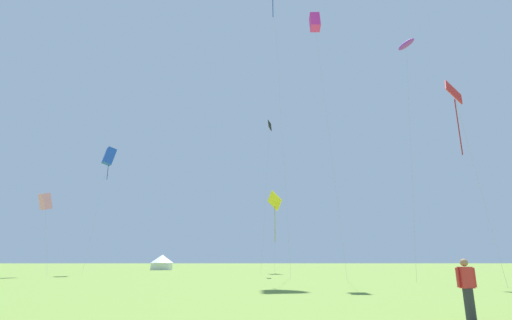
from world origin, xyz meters
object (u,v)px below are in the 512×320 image
at_px(kite_black_diamond, 269,129).
at_px(person_spectator, 468,290).
at_px(kite_magenta_box, 315,22).
at_px(kite_yellow_diamond, 275,203).
at_px(kite_pink_box, 45,201).
at_px(kite_blue_box, 109,156).
at_px(festival_tent_center, 162,261).
at_px(kite_red_diamond, 454,96).
at_px(kite_purple_parafoil, 406,45).

height_order(kite_black_diamond, person_spectator, kite_black_diamond).
bearing_deg(kite_magenta_box, kite_yellow_diamond, 99.47).
bearing_deg(kite_black_diamond, kite_yellow_diamond, 80.81).
height_order(kite_yellow_diamond, kite_magenta_box, kite_magenta_box).
relative_size(kite_magenta_box, kite_pink_box, 2.96).
bearing_deg(kite_blue_box, kite_pink_box, -119.54).
height_order(kite_black_diamond, festival_tent_center, kite_black_diamond).
relative_size(kite_black_diamond, festival_tent_center, 4.99).
distance_m(kite_yellow_diamond, person_spectator, 43.29).
relative_size(kite_red_diamond, kite_magenta_box, 0.56).
bearing_deg(kite_purple_parafoil, kite_red_diamond, -90.35).
distance_m(kite_yellow_diamond, festival_tent_center, 26.55).
relative_size(kite_yellow_diamond, kite_pink_box, 1.25).
bearing_deg(kite_black_diamond, kite_blue_box, 174.33).
distance_m(kite_blue_box, kite_pink_box, 10.82).
height_order(kite_blue_box, kite_pink_box, kite_blue_box).
xyz_separation_m(kite_yellow_diamond, festival_tent_center, (-19.16, 16.48, -8.14)).
distance_m(kite_black_diamond, kite_pink_box, 28.17).
relative_size(kite_black_diamond, kite_blue_box, 1.21).
relative_size(kite_blue_box, kite_yellow_diamond, 1.46).
relative_size(kite_yellow_diamond, festival_tent_center, 2.83).
relative_size(kite_magenta_box, kite_purple_parafoil, 1.20).
bearing_deg(kite_red_diamond, kite_pink_box, 156.13).
height_order(kite_purple_parafoil, festival_tent_center, kite_purple_parafoil).
bearing_deg(person_spectator, kite_magenta_box, 88.88).
distance_m(kite_pink_box, festival_tent_center, 29.10).
relative_size(person_spectator, festival_tent_center, 0.43).
bearing_deg(festival_tent_center, kite_purple_parafoil, -50.39).
bearing_deg(festival_tent_center, kite_red_diamond, -55.12).
bearing_deg(kite_yellow_diamond, kite_blue_box, -170.46).
bearing_deg(kite_black_diamond, kite_magenta_box, -72.47).
xyz_separation_m(kite_red_diamond, kite_blue_box, (-34.41, 24.01, 1.76)).
height_order(kite_red_diamond, kite_pink_box, kite_red_diamond).
height_order(kite_pink_box, person_spectator, kite_pink_box).
distance_m(kite_magenta_box, person_spectator, 34.07).
distance_m(kite_red_diamond, person_spectator, 21.26).
bearing_deg(kite_red_diamond, festival_tent_center, 124.88).
xyz_separation_m(kite_magenta_box, kite_purple_parafoil, (8.57, -1.76, -3.67)).
relative_size(kite_black_diamond, kite_purple_parafoil, 0.89).
xyz_separation_m(kite_black_diamond, person_spectator, (3.70, -36.34, -17.71)).
bearing_deg(festival_tent_center, kite_pink_box, -105.36).
height_order(kite_red_diamond, kite_magenta_box, kite_magenta_box).
relative_size(kite_black_diamond, kite_yellow_diamond, 1.76).
bearing_deg(kite_yellow_diamond, kite_red_diamond, -67.16).
xyz_separation_m(kite_yellow_diamond, person_spectator, (2.74, -42.32, -8.73)).
height_order(kite_yellow_diamond, kite_pink_box, kite_yellow_diamond).
distance_m(kite_black_diamond, kite_purple_parafoil, 19.94).
height_order(person_spectator, festival_tent_center, festival_tent_center).
distance_m(kite_red_diamond, kite_yellow_diamond, 30.45).
xyz_separation_m(kite_blue_box, kite_pink_box, (-3.98, -7.02, -7.21)).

